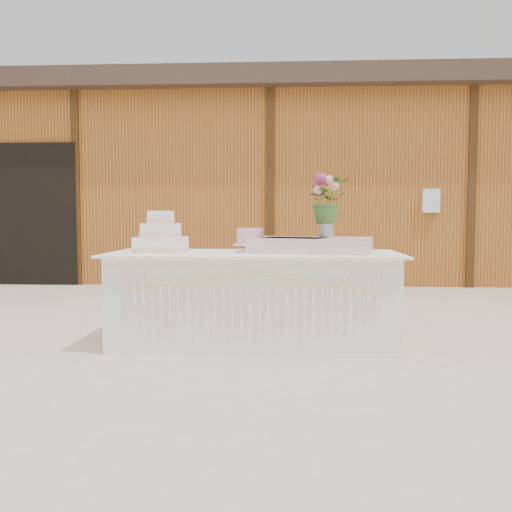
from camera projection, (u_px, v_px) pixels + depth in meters
The scene contains 9 objects.
ground at pixel (254, 344), 4.76m from camera, with size 80.00×80.00×0.00m, color beige.
barn at pixel (273, 184), 10.62m from camera, with size 12.60×4.60×3.30m.
cake_table at pixel (254, 298), 4.73m from camera, with size 2.40×1.00×0.77m.
wedding_cake at pixel (161, 238), 4.78m from camera, with size 0.43×0.43×0.34m.
pink_cake_stand at pixel (250, 239), 4.73m from camera, with size 0.28×0.28×0.20m.
satin_runner at pixel (311, 245), 4.72m from camera, with size 0.98×0.57×0.12m, color beige.
flower_vase at pixel (327, 228), 4.70m from camera, with size 0.12×0.12×0.16m, color #B1B1B6.
bouquet at pixel (327, 195), 4.68m from camera, with size 0.34×0.29×0.38m, color #376428.
loose_flowers at pixel (145, 250), 4.87m from camera, with size 0.13×0.31×0.02m, color pink, non-canonical shape.
Camera 1 is at (0.29, -4.69, 1.07)m, focal length 40.00 mm.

